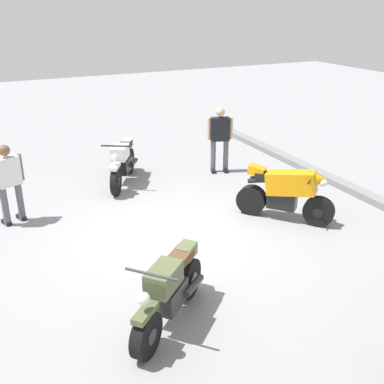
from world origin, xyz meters
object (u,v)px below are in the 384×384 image
object	(u,v)px
motorcycle_silver_cruiser	(123,162)
person_in_black_shirt	(220,136)
person_in_white_shirt	(9,180)
motorcycle_olive_vintage	(170,292)
motorcycle_orange_sportbike	(286,192)

from	to	relation	value
motorcycle_silver_cruiser	person_in_black_shirt	bearing A→B (deg)	113.99
person_in_white_shirt	person_in_black_shirt	distance (m)	5.13
motorcycle_olive_vintage	person_in_black_shirt	world-z (taller)	person_in_black_shirt
motorcycle_olive_vintage	person_in_black_shirt	bearing A→B (deg)	-167.31
motorcycle_orange_sportbike	person_in_white_shirt	distance (m)	5.35
motorcycle_olive_vintage	person_in_white_shirt	distance (m)	4.44
motorcycle_silver_cruiser	person_in_white_shirt	world-z (taller)	person_in_white_shirt
motorcycle_olive_vintage	person_in_black_shirt	xyz separation A→B (m)	(-4.98, 3.51, 0.45)
motorcycle_silver_cruiser	motorcycle_olive_vintage	xyz separation A→B (m)	(5.27, -1.06, -0.03)
motorcycle_orange_sportbike	motorcycle_silver_cruiser	world-z (taller)	motorcycle_orange_sportbike
motorcycle_olive_vintage	motorcycle_silver_cruiser	bearing A→B (deg)	-143.48
motorcycle_olive_vintage	person_in_white_shirt	size ratio (longest dim) A/B	0.97
motorcycle_olive_vintage	person_in_white_shirt	xyz separation A→B (m)	(-4.14, -1.55, 0.41)
person_in_white_shirt	motorcycle_silver_cruiser	bearing A→B (deg)	-88.66
motorcycle_olive_vintage	person_in_white_shirt	bearing A→B (deg)	-111.62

